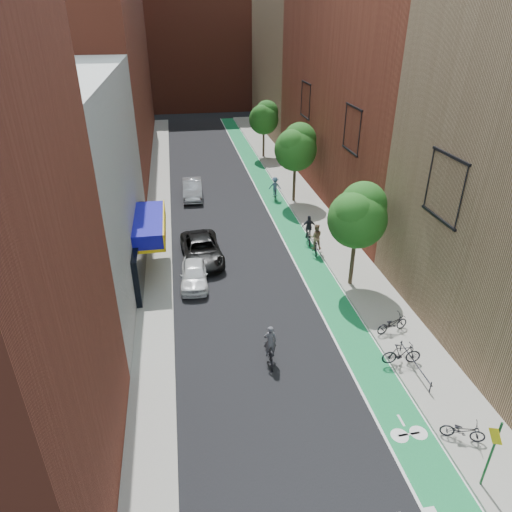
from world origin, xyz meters
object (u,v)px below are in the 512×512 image
parked_car_white (194,274)px  cyclist_lead (270,351)px  parked_car_silver (192,189)px  parked_car_black (202,250)px  cyclist_lane_mid (309,233)px  cyclist_lane_near (316,241)px  cyclist_lane_far (275,189)px

parked_car_white → cyclist_lead: cyclist_lead is taller
parked_car_white → parked_car_silver: parked_car_silver is taller
parked_car_black → cyclist_lead: 10.98m
parked_car_silver → cyclist_lead: cyclist_lead is taller
cyclist_lead → cyclist_lane_mid: size_ratio=0.98×
cyclist_lane_near → cyclist_lane_far: (-0.55, 10.58, -0.02)m
parked_car_silver → cyclist_lead: size_ratio=2.36×
parked_car_white → parked_car_black: (0.66, 2.94, 0.07)m
cyclist_lane_near → cyclist_lane_far: 10.59m
cyclist_lane_mid → cyclist_lane_near: bearing=98.8°
parked_car_white → cyclist_lead: (3.11, -7.75, -0.00)m
cyclist_lane_near → parked_car_silver: bearing=-46.3°
parked_car_white → cyclist_lane_mid: (8.36, 4.20, 0.12)m
cyclist_lead → cyclist_lane_far: 21.38m
cyclist_lane_near → parked_car_black: bearing=8.5°
parked_car_silver → cyclist_lead: (2.45, -22.56, -0.10)m
parked_car_black → cyclist_lead: bearing=-80.7°
parked_car_black → cyclist_lane_near: size_ratio=2.52×
cyclist_lane_near → cyclist_lane_mid: (0.00, 1.66, -0.13)m
parked_car_white → cyclist_lane_near: size_ratio=1.88×
parked_car_white → cyclist_lane_far: size_ratio=2.01×
parked_car_white → parked_car_black: size_ratio=0.74×
parked_car_silver → parked_car_black: bearing=-87.9°
parked_car_black → cyclist_lane_mid: cyclist_lane_mid is taller
parked_car_white → parked_car_black: parked_car_black is taller
parked_car_black → cyclist_lane_far: size_ratio=2.70×
parked_car_white → parked_car_silver: (0.66, 14.81, 0.10)m
parked_car_black → cyclist_lane_mid: size_ratio=2.62×
cyclist_lane_near → parked_car_white: bearing=28.5°
parked_car_white → cyclist_lane_far: bearing=62.9°
parked_car_white → cyclist_lane_mid: size_ratio=1.95×
parked_car_silver → cyclist_lead: bearing=-81.7°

